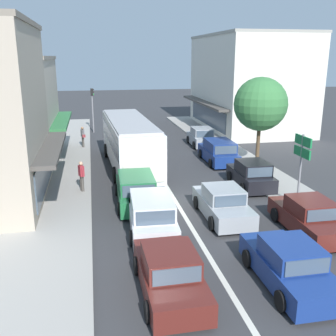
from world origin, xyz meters
TOP-DOWN VIEW (x-y plane):
  - ground_plane at (0.00, 0.00)m, footprint 140.00×140.00m
  - lane_centre_line at (0.00, 4.00)m, footprint 0.20×28.00m
  - sidewalk_left at (-6.80, 6.00)m, footprint 5.20×44.00m
  - kerb_right at (6.20, 6.00)m, footprint 2.80×44.00m
  - building_right_far at (11.48, 19.63)m, footprint 9.26×13.92m
  - city_bus at (-1.66, 6.96)m, footprint 3.05×10.95m
  - sedan_queue_gap_filler at (-1.86, -7.46)m, footprint 1.93×4.22m
  - sedan_behind_bus_near at (1.64, -2.10)m, footprint 1.91×4.21m
  - wagon_queue_far_back at (-2.01, 0.27)m, footprint 2.03×4.54m
  - sedan_adjacent_lane_trail at (1.97, -7.71)m, footprint 1.91×4.20m
  - wagon_adjacent_lane_lead at (-1.73, -2.90)m, footprint 2.10×4.58m
  - parked_sedan_kerb_front at (4.66, -4.27)m, footprint 1.93×4.22m
  - parked_hatchback_kerb_second at (4.59, 1.70)m, footprint 1.89×3.74m
  - parked_wagon_kerb_third at (4.49, 7.21)m, footprint 2.01×4.54m
  - parked_hatchback_kerb_rear at (4.75, 12.49)m, footprint 1.90×3.74m
  - traffic_light_downstreet at (-3.82, 20.19)m, footprint 0.33×0.24m
  - directional_road_sign at (5.64, -1.58)m, footprint 0.10×1.40m
  - street_tree_right at (6.59, 5.49)m, footprint 3.39×3.39m
  - pedestrian_with_handbag_near at (-4.73, 13.26)m, footprint 0.37×0.65m
  - pedestrian_browsing_midblock at (-4.65, 2.46)m, footprint 0.34×0.54m

SIDE VIEW (x-z plane):
  - ground_plane at x=0.00m, z-range 0.00..0.00m
  - lane_centre_line at x=0.00m, z-range 0.00..0.01m
  - kerb_right at x=6.20m, z-range 0.00..0.12m
  - sidewalk_left at x=-6.80m, z-range 0.00..0.14m
  - sedan_queue_gap_filler at x=-1.86m, z-range -0.07..1.40m
  - sedan_behind_bus_near at x=1.64m, z-range -0.07..1.40m
  - sedan_adjacent_lane_trail at x=1.97m, z-range -0.07..1.40m
  - parked_sedan_kerb_front at x=4.66m, z-range -0.07..1.40m
  - parked_hatchback_kerb_second at x=4.59m, z-range -0.06..1.48m
  - parked_hatchback_kerb_rear at x=4.75m, z-range -0.06..1.48m
  - wagon_queue_far_back at x=-2.01m, z-range -0.04..1.53m
  - wagon_adjacent_lane_lead at x=-1.73m, z-range -0.04..1.53m
  - parked_wagon_kerb_third at x=4.49m, z-range -0.04..1.53m
  - pedestrian_browsing_midblock at x=-4.65m, z-range 0.25..1.88m
  - pedestrian_with_handbag_near at x=-4.73m, z-range 0.25..1.88m
  - city_bus at x=-1.66m, z-range 0.27..3.49m
  - directional_road_sign at x=5.64m, z-range 0.90..4.50m
  - traffic_light_downstreet at x=-3.82m, z-range 0.75..4.95m
  - street_tree_right at x=6.59m, z-range 1.22..7.09m
  - building_right_far at x=11.48m, z-range -0.01..9.16m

